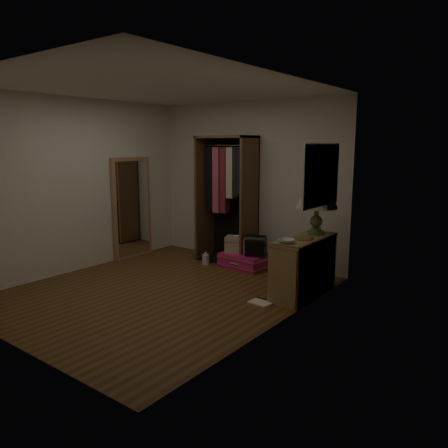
# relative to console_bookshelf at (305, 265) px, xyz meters

# --- Properties ---
(ground) EXTENTS (4.00, 4.00, 0.00)m
(ground) POSITION_rel_console_bookshelf_xyz_m (-1.53, -1.04, -0.39)
(ground) COLOR #513317
(ground) RESTS_ON ground
(room_walls) EXTENTS (3.52, 4.02, 2.60)m
(room_walls) POSITION_rel_console_bookshelf_xyz_m (-1.46, -1.00, 1.11)
(room_walls) COLOR silver
(room_walls) RESTS_ON ground
(console_bookshelf) EXTENTS (0.42, 1.12, 0.75)m
(console_bookshelf) POSITION_rel_console_bookshelf_xyz_m (0.00, 0.00, 0.00)
(console_bookshelf) COLOR olive
(console_bookshelf) RESTS_ON ground
(open_wardrobe) EXTENTS (0.95, 0.50, 2.05)m
(open_wardrobe) POSITION_rel_console_bookshelf_xyz_m (-1.77, 0.73, 0.81)
(open_wardrobe) COLOR brown
(open_wardrobe) RESTS_ON ground
(floor_mirror) EXTENTS (0.06, 0.80, 1.70)m
(floor_mirror) POSITION_rel_console_bookshelf_xyz_m (-3.24, -0.04, 0.46)
(floor_mirror) COLOR #A67450
(floor_mirror) RESTS_ON ground
(pink_suitcase) EXTENTS (0.75, 0.56, 0.22)m
(pink_suitcase) POSITION_rel_console_bookshelf_xyz_m (-1.32, 0.56, -0.28)
(pink_suitcase) COLOR #CF1969
(pink_suitcase) RESTS_ON ground
(train_case) EXTENTS (0.45, 0.39, 0.27)m
(train_case) POSITION_rel_console_bookshelf_xyz_m (-1.46, 0.57, -0.04)
(train_case) COLOR tan
(train_case) RESTS_ON pink_suitcase
(black_bag) EXTENTS (0.35, 0.29, 0.33)m
(black_bag) POSITION_rel_console_bookshelf_xyz_m (-1.10, 0.55, 0.00)
(black_bag) COLOR black
(black_bag) RESTS_ON pink_suitcase
(table_lamp) EXTENTS (0.57, 0.57, 0.68)m
(table_lamp) POSITION_rel_console_bookshelf_xyz_m (0.01, 0.28, 0.85)
(table_lamp) COLOR #46592B
(table_lamp) RESTS_ON console_bookshelf
(brass_tray) EXTENTS (0.29, 0.29, 0.02)m
(brass_tray) POSITION_rel_console_bookshelf_xyz_m (0.01, -0.10, 0.37)
(brass_tray) COLOR #B29344
(brass_tray) RESTS_ON console_bookshelf
(ceramic_bowl) EXTENTS (0.22, 0.22, 0.05)m
(ceramic_bowl) POSITION_rel_console_bookshelf_xyz_m (-0.04, -0.43, 0.38)
(ceramic_bowl) COLOR #B2D5B2
(ceramic_bowl) RESTS_ON console_bookshelf
(white_jug) EXTENTS (0.14, 0.14, 0.20)m
(white_jug) POSITION_rel_console_bookshelf_xyz_m (-1.92, 0.32, -0.31)
(white_jug) COLOR silver
(white_jug) RESTS_ON ground
(floor_book) EXTENTS (0.29, 0.24, 0.03)m
(floor_book) POSITION_rel_console_bookshelf_xyz_m (-0.25, -0.62, -0.38)
(floor_book) COLOR #EFE3C9
(floor_book) RESTS_ON ground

